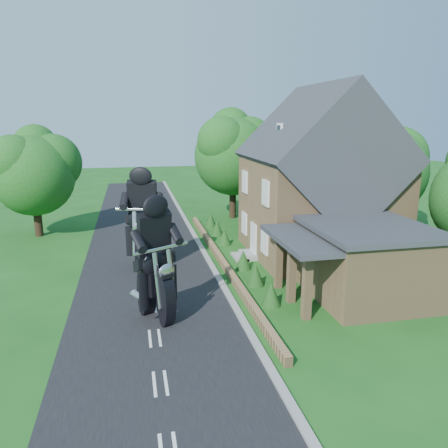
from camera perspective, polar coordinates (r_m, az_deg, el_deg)
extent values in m
plane|color=#144A15|center=(20.13, -9.53, -10.57)|extent=(120.00, 120.00, 0.00)
cube|color=black|center=(20.12, -9.53, -10.55)|extent=(7.00, 80.00, 0.02)
cube|color=gray|center=(20.54, 0.84, -9.69)|extent=(0.30, 80.00, 0.12)
cube|color=#9B784F|center=(25.19, -0.26, -4.89)|extent=(0.30, 22.00, 0.40)
cube|color=#9B784F|center=(27.28, 12.16, 2.32)|extent=(8.00, 8.00, 6.00)
cube|color=#2A2D32|center=(26.88, 12.48, 8.61)|extent=(8.48, 8.64, 8.48)
cube|color=#9B784F|center=(27.70, 16.73, 15.13)|extent=(0.60, 0.90, 1.60)
cube|color=white|center=(25.84, 7.27, 11.96)|extent=(0.12, 0.80, 0.90)
cube|color=black|center=(25.82, 7.15, 11.96)|extent=(0.04, 0.55, 0.65)
cube|color=white|center=(26.36, 3.86, -2.15)|extent=(0.10, 1.10, 2.10)
cube|color=gray|center=(26.53, 3.12, -4.06)|extent=(0.80, 1.60, 0.30)
cube|color=gray|center=(26.43, 2.07, -4.29)|extent=(0.80, 1.60, 0.15)
cube|color=white|center=(24.18, 5.30, -2.27)|extent=(0.10, 1.10, 1.40)
cube|color=black|center=(24.18, 5.25, -2.27)|extent=(0.04, 0.92, 1.22)
cube|color=white|center=(28.28, 2.66, 0.10)|extent=(0.10, 1.10, 1.40)
cube|color=black|center=(28.27, 2.62, 0.10)|extent=(0.04, 0.92, 1.22)
cube|color=white|center=(23.60, 5.44, 4.06)|extent=(0.10, 1.10, 1.40)
cube|color=black|center=(23.59, 5.39, 4.06)|extent=(0.04, 0.92, 1.22)
cube|color=white|center=(27.77, 2.72, 5.52)|extent=(0.10, 1.10, 1.40)
cube|color=black|center=(27.77, 2.68, 5.52)|extent=(0.04, 0.92, 1.22)
cube|color=#9B784F|center=(21.55, 18.11, -4.88)|extent=(5.00, 5.60, 3.20)
cube|color=#2A2D32|center=(21.09, 18.44, -0.44)|extent=(5.30, 5.94, 0.24)
cube|color=#2A2D32|center=(19.81, 10.59, -1.94)|extent=(2.60, 5.32, 0.22)
cube|color=#9B784F|center=(18.50, 10.79, -8.14)|extent=(0.35, 0.35, 2.80)
cube|color=#9B784F|center=(20.06, 8.81, -6.32)|extent=(0.35, 0.35, 2.80)
cube|color=#9B784F|center=(21.66, 7.13, -4.76)|extent=(0.35, 0.35, 2.80)
cylinder|color=black|center=(32.55, 19.92, 0.90)|extent=(0.56, 0.56, 3.00)
sphere|color=#164D16|center=(32.05, 20.37, 6.40)|extent=(6.00, 6.00, 6.00)
sphere|color=#164D16|center=(33.20, 21.94, 8.05)|extent=(4.32, 4.32, 4.32)
sphere|color=#164D16|center=(30.63, 19.78, 8.42)|extent=(3.72, 3.72, 3.72)
sphere|color=#164D16|center=(32.96, 19.71, 10.30)|extent=(3.30, 3.30, 3.30)
cylinder|color=black|center=(37.89, 10.79, 3.62)|extent=(0.56, 0.56, 3.60)
sphere|color=#164D16|center=(37.45, 11.05, 9.33)|extent=(7.20, 7.20, 7.20)
sphere|color=#164D16|center=(38.70, 12.95, 10.97)|extent=(5.18, 5.18, 5.18)
sphere|color=#164D16|center=(35.90, 9.94, 11.51)|extent=(4.46, 4.46, 4.46)
sphere|color=#164D16|center=(38.73, 10.51, 13.21)|extent=(3.96, 3.96, 3.96)
cylinder|color=black|center=(36.99, 1.56, 3.46)|extent=(0.56, 0.56, 3.40)
sphere|color=#164D16|center=(36.54, 1.59, 8.81)|extent=(6.40, 6.40, 6.40)
sphere|color=#164D16|center=(37.46, 3.54, 10.37)|extent=(4.61, 4.61, 4.61)
sphere|color=#164D16|center=(35.28, 0.18, 10.73)|extent=(3.97, 3.97, 3.97)
sphere|color=#164D16|center=(37.70, 1.30, 12.36)|extent=(3.52, 3.52, 3.52)
cylinder|color=black|center=(33.71, -22.76, 0.89)|extent=(0.56, 0.56, 2.80)
sphere|color=#164D16|center=(33.25, -23.22, 5.84)|extent=(5.60, 5.60, 5.60)
sphere|color=#164D16|center=(33.49, -21.05, 7.53)|extent=(4.03, 4.03, 4.03)
sphere|color=#164D16|center=(32.52, -25.38, 7.48)|extent=(3.47, 3.47, 3.47)
sphere|color=#164D16|center=(34.16, -23.01, 9.35)|extent=(3.08, 3.08, 3.08)
cone|color=#153D13|center=(19.87, 6.20, -9.06)|extent=(0.90, 0.90, 1.10)
cone|color=#153D13|center=(22.09, 4.17, -6.65)|extent=(0.90, 0.90, 1.10)
cone|color=#153D13|center=(24.37, 2.54, -4.68)|extent=(0.90, 0.90, 1.10)
cone|color=#153D13|center=(29.03, 0.06, -1.67)|extent=(0.90, 0.90, 1.10)
cone|color=#153D13|center=(31.40, -0.89, -0.50)|extent=(0.90, 0.90, 1.10)
cone|color=#153D13|center=(33.79, -1.72, 0.50)|extent=(0.90, 0.90, 1.10)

